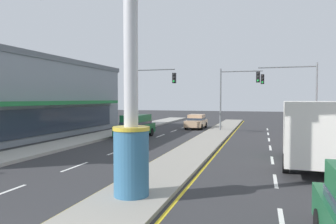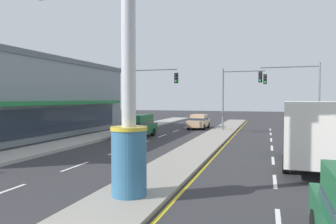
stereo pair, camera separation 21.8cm
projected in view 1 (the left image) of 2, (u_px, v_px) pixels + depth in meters
name	position (u px, v px, depth m)	size (l,w,h in m)	color
median_strip	(202.00, 144.00, 22.25)	(2.46, 52.00, 0.14)	gray
sidewalk_left	(72.00, 142.00, 22.96)	(2.71, 60.00, 0.18)	#9E9B93
lane_markings	(199.00, 148.00, 20.96)	(9.20, 52.00, 0.01)	silver
district_sign	(131.00, 60.00, 10.02)	(7.49, 1.18, 8.06)	#33668C
storefront_left	(7.00, 97.00, 25.85)	(8.95, 25.41, 6.73)	gray
traffic_light_left_side	(145.00, 88.00, 29.37)	(4.86, 0.46, 6.20)	slate
traffic_light_right_side	(294.00, 87.00, 26.44)	(4.86, 0.46, 6.20)	slate
traffic_light_median_far	(236.00, 89.00, 30.85)	(4.20, 0.46, 6.20)	slate
sedan_near_right_lane	(196.00, 121.00, 34.52)	(1.84, 4.30, 1.53)	tan
box_truck_far_right_lane	(308.00, 132.00, 14.97)	(2.52, 7.00, 3.12)	#14562D
suv_near_left_lane	(136.00, 126.00, 26.62)	(2.05, 4.64, 1.90)	#14562D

